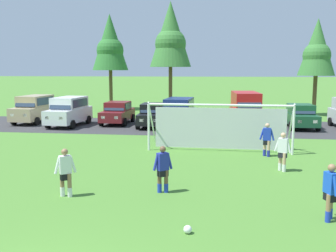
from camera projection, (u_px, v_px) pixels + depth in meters
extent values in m
plane|color=#477A2D|center=(151.00, 147.00, 21.68)|extent=(400.00, 400.00, 0.00)
cube|color=#333335|center=(169.00, 126.00, 29.37)|extent=(52.00, 8.40, 0.01)
sphere|color=white|center=(188.00, 229.00, 10.23)|extent=(0.22, 0.22, 0.22)
sphere|color=black|center=(188.00, 229.00, 10.23)|extent=(0.08, 0.08, 0.08)
sphere|color=red|center=(190.00, 230.00, 10.22)|extent=(0.07, 0.07, 0.07)
cylinder|color=white|center=(293.00, 131.00, 19.46)|extent=(0.12, 0.12, 2.44)
cylinder|color=white|center=(149.00, 127.00, 20.60)|extent=(0.12, 0.12, 2.44)
cylinder|color=white|center=(219.00, 105.00, 19.85)|extent=(7.32, 0.30, 0.12)
cylinder|color=white|center=(291.00, 126.00, 20.32)|extent=(0.13, 1.95, 2.46)
cylinder|color=white|center=(152.00, 123.00, 21.46)|extent=(0.13, 1.95, 2.46)
cube|color=silver|center=(219.00, 128.00, 21.03)|extent=(6.95, 0.22, 2.20)
cylinder|color=#936B4C|center=(328.00, 208.00, 10.95)|extent=(0.14, 0.14, 0.80)
cylinder|color=#936B4C|center=(330.00, 205.00, 11.19)|extent=(0.14, 0.14, 0.80)
cylinder|color=#1E38B7|center=(328.00, 217.00, 10.99)|extent=(0.15, 0.15, 0.32)
cylinder|color=#1E38B7|center=(330.00, 213.00, 11.23)|extent=(0.15, 0.15, 0.32)
cube|color=black|center=(330.00, 196.00, 11.03)|extent=(0.33, 0.40, 0.28)
cube|color=blue|center=(331.00, 183.00, 10.97)|extent=(0.36, 0.44, 0.60)
sphere|color=#936B4C|center=(332.00, 168.00, 10.91)|extent=(0.22, 0.22, 0.22)
cylinder|color=blue|center=(335.00, 186.00, 10.73)|extent=(0.17, 0.25, 0.55)
cylinder|color=blue|center=(327.00, 181.00, 11.23)|extent=(0.17, 0.25, 0.55)
cylinder|color=tan|center=(284.00, 162.00, 16.34)|extent=(0.14, 0.14, 0.80)
cylinder|color=tan|center=(280.00, 161.00, 16.56)|extent=(0.14, 0.14, 0.80)
cylinder|color=white|center=(284.00, 168.00, 16.37)|extent=(0.15, 0.15, 0.32)
cylinder|color=white|center=(280.00, 167.00, 16.59)|extent=(0.15, 0.15, 0.32)
cube|color=black|center=(283.00, 154.00, 16.40)|extent=(0.40, 0.33, 0.28)
cube|color=white|center=(283.00, 145.00, 16.35)|extent=(0.44, 0.37, 0.60)
sphere|color=tan|center=(283.00, 135.00, 16.28)|extent=(0.22, 0.22, 0.22)
cylinder|color=white|center=(289.00, 147.00, 16.19)|extent=(0.25, 0.17, 0.55)
cylinder|color=white|center=(277.00, 145.00, 16.51)|extent=(0.25, 0.17, 0.55)
cylinder|color=tan|center=(269.00, 149.00, 19.15)|extent=(0.14, 0.14, 0.80)
cylinder|color=tan|center=(265.00, 148.00, 19.35)|extent=(0.14, 0.14, 0.80)
cylinder|color=#232D99|center=(268.00, 153.00, 19.19)|extent=(0.15, 0.15, 0.32)
cylinder|color=#232D99|center=(264.00, 153.00, 19.38)|extent=(0.15, 0.15, 0.32)
cube|color=black|center=(267.00, 142.00, 19.20)|extent=(0.37, 0.28, 0.28)
cube|color=#1E38B7|center=(267.00, 134.00, 19.15)|extent=(0.42, 0.31, 0.60)
sphere|color=tan|center=(267.00, 125.00, 19.09)|extent=(0.22, 0.22, 0.22)
cylinder|color=#1E38B7|center=(272.00, 135.00, 19.04)|extent=(0.24, 0.13, 0.55)
cylinder|color=#1E38B7|center=(262.00, 134.00, 19.27)|extent=(0.24, 0.13, 0.55)
cylinder|color=#936B4C|center=(70.00, 185.00, 13.14)|extent=(0.14, 0.14, 0.80)
cylinder|color=#936B4C|center=(62.00, 185.00, 13.20)|extent=(0.14, 0.14, 0.80)
cylinder|color=white|center=(70.00, 192.00, 13.17)|extent=(0.15, 0.15, 0.32)
cylinder|color=white|center=(63.00, 191.00, 13.24)|extent=(0.15, 0.15, 0.32)
cube|color=black|center=(66.00, 176.00, 13.12)|extent=(0.40, 0.38, 0.28)
cube|color=white|center=(65.00, 165.00, 13.07)|extent=(0.45, 0.42, 0.60)
sphere|color=#936B4C|center=(65.00, 152.00, 13.01)|extent=(0.22, 0.22, 0.22)
cylinder|color=white|center=(73.00, 165.00, 13.15)|extent=(0.24, 0.21, 0.55)
cylinder|color=white|center=(57.00, 166.00, 12.99)|extent=(0.24, 0.21, 0.55)
cylinder|color=brown|center=(166.00, 181.00, 13.60)|extent=(0.14, 0.14, 0.80)
cylinder|color=brown|center=(160.00, 181.00, 13.60)|extent=(0.14, 0.14, 0.80)
cylinder|color=#1E38B7|center=(166.00, 188.00, 13.64)|extent=(0.15, 0.15, 0.32)
cylinder|color=#1E38B7|center=(160.00, 188.00, 13.63)|extent=(0.15, 0.15, 0.32)
cube|color=black|center=(163.00, 172.00, 13.56)|extent=(0.40, 0.38, 0.28)
cube|color=#232D99|center=(163.00, 161.00, 13.50)|extent=(0.45, 0.42, 0.60)
sphere|color=brown|center=(163.00, 149.00, 13.44)|extent=(0.22, 0.22, 0.22)
cylinder|color=#232D99|center=(170.00, 161.00, 13.60)|extent=(0.24, 0.21, 0.55)
cylinder|color=#232D99|center=(156.00, 163.00, 13.41)|extent=(0.24, 0.21, 0.55)
cube|color=tan|center=(35.00, 112.00, 31.22)|extent=(2.16, 4.70, 1.00)
cube|color=tan|center=(35.00, 101.00, 31.28)|extent=(1.92, 3.10, 0.84)
cube|color=#28384C|center=(26.00, 102.00, 29.90)|extent=(1.63, 0.47, 0.71)
cube|color=#28384C|center=(45.00, 101.00, 31.11)|extent=(0.19, 2.55, 0.59)
cube|color=white|center=(25.00, 115.00, 28.92)|extent=(0.28, 0.10, 0.20)
cube|color=white|center=(12.00, 115.00, 29.11)|extent=(0.28, 0.10, 0.20)
cube|color=#B21414|center=(54.00, 109.00, 33.31)|extent=(0.28, 0.10, 0.20)
cube|color=#B21414|center=(43.00, 109.00, 33.50)|extent=(0.28, 0.10, 0.20)
cylinder|color=black|center=(37.00, 121.00, 29.73)|extent=(0.28, 0.65, 0.64)
cylinder|color=black|center=(14.00, 121.00, 30.08)|extent=(0.28, 0.65, 0.64)
cylinder|color=black|center=(54.00, 117.00, 32.50)|extent=(0.28, 0.65, 0.64)
cylinder|color=black|center=(33.00, 116.00, 32.85)|extent=(0.28, 0.65, 0.64)
cube|color=silver|center=(69.00, 115.00, 29.49)|extent=(2.23, 4.73, 1.00)
cube|color=silver|center=(69.00, 103.00, 29.56)|extent=(1.96, 3.12, 0.84)
cube|color=#28384C|center=(61.00, 105.00, 28.18)|extent=(1.64, 0.50, 0.71)
cube|color=#28384C|center=(80.00, 103.00, 29.38)|extent=(0.23, 2.55, 0.59)
cube|color=white|center=(61.00, 118.00, 27.19)|extent=(0.29, 0.10, 0.20)
cube|color=white|center=(47.00, 118.00, 27.40)|extent=(0.29, 0.10, 0.20)
cube|color=#B21414|center=(87.00, 111.00, 31.57)|extent=(0.29, 0.10, 0.20)
cube|color=#B21414|center=(75.00, 111.00, 31.78)|extent=(0.29, 0.10, 0.20)
cylinder|color=black|center=(72.00, 125.00, 27.99)|extent=(0.29, 0.66, 0.64)
cylinder|color=black|center=(48.00, 124.00, 28.38)|extent=(0.29, 0.66, 0.64)
cylinder|color=black|center=(88.00, 120.00, 30.76)|extent=(0.29, 0.66, 0.64)
cylinder|color=black|center=(66.00, 119.00, 31.14)|extent=(0.29, 0.66, 0.64)
cube|color=maroon|center=(117.00, 115.00, 30.57)|extent=(1.88, 4.24, 0.76)
cube|color=maroon|center=(118.00, 106.00, 30.62)|extent=(1.70, 2.13, 0.64)
cube|color=#28384C|center=(114.00, 107.00, 29.67)|extent=(1.54, 0.35, 0.55)
cube|color=#28384C|center=(128.00, 106.00, 30.49)|extent=(0.08, 1.79, 0.45)
cube|color=white|center=(116.00, 118.00, 28.48)|extent=(0.28, 0.09, 0.20)
cube|color=white|center=(103.00, 117.00, 28.62)|extent=(0.28, 0.09, 0.20)
cube|color=#B21414|center=(130.00, 112.00, 32.51)|extent=(0.28, 0.09, 0.20)
cube|color=#B21414|center=(119.00, 111.00, 32.65)|extent=(0.28, 0.09, 0.20)
cylinder|color=black|center=(124.00, 122.00, 29.22)|extent=(0.25, 0.64, 0.64)
cylinder|color=black|center=(101.00, 122.00, 29.49)|extent=(0.25, 0.64, 0.64)
cylinder|color=black|center=(133.00, 118.00, 31.76)|extent=(0.25, 0.64, 0.64)
cylinder|color=black|center=(111.00, 118.00, 32.04)|extent=(0.25, 0.64, 0.64)
cube|color=black|center=(153.00, 117.00, 29.02)|extent=(1.91, 4.25, 0.76)
cube|color=black|center=(153.00, 108.00, 29.07)|extent=(1.71, 2.14, 0.64)
cube|color=#28384C|center=(151.00, 109.00, 28.12)|extent=(1.54, 0.36, 0.55)
cube|color=#28384C|center=(164.00, 108.00, 28.98)|extent=(0.09, 1.79, 0.45)
cube|color=white|center=(156.00, 120.00, 26.94)|extent=(0.28, 0.09, 0.20)
cube|color=white|center=(141.00, 120.00, 27.04)|extent=(0.28, 0.09, 0.20)
cube|color=#B21414|center=(163.00, 114.00, 30.99)|extent=(0.28, 0.09, 0.20)
cube|color=#B21414|center=(150.00, 114.00, 31.09)|extent=(0.28, 0.09, 0.20)
cylinder|color=black|center=(163.00, 125.00, 27.70)|extent=(0.26, 0.65, 0.64)
cylinder|color=black|center=(138.00, 125.00, 27.89)|extent=(0.26, 0.65, 0.64)
cylinder|color=black|center=(167.00, 120.00, 30.27)|extent=(0.26, 0.65, 0.64)
cylinder|color=black|center=(144.00, 120.00, 30.45)|extent=(0.26, 0.65, 0.64)
cube|color=navy|center=(179.00, 117.00, 28.28)|extent=(2.22, 4.72, 1.00)
cube|color=navy|center=(179.00, 104.00, 28.34)|extent=(1.96, 3.12, 0.84)
cube|color=#28384C|center=(175.00, 106.00, 26.96)|extent=(1.64, 0.49, 0.71)
cube|color=#28384C|center=(191.00, 104.00, 28.16)|extent=(0.22, 2.55, 0.59)
cube|color=white|center=(180.00, 121.00, 25.97)|extent=(0.28, 0.10, 0.20)
cube|color=white|center=(165.00, 120.00, 26.18)|extent=(0.28, 0.10, 0.20)
cube|color=#B21414|center=(190.00, 113.00, 30.35)|extent=(0.28, 0.10, 0.20)
cube|color=#B21414|center=(177.00, 113.00, 30.56)|extent=(0.28, 0.10, 0.20)
cylinder|color=black|center=(189.00, 127.00, 26.78)|extent=(0.29, 0.66, 0.64)
cylinder|color=black|center=(161.00, 126.00, 27.16)|extent=(0.29, 0.66, 0.64)
cylinder|color=black|center=(194.00, 122.00, 29.54)|extent=(0.29, 0.66, 0.64)
cylinder|color=black|center=(170.00, 121.00, 29.92)|extent=(0.29, 0.66, 0.64)
cube|color=red|center=(245.00, 114.00, 29.64)|extent=(2.30, 4.93, 1.10)
cube|color=red|center=(246.00, 99.00, 29.68)|extent=(2.09, 4.22, 1.10)
cube|color=#28384C|center=(249.00, 102.00, 27.74)|extent=(1.69, 0.58, 0.91)
cube|color=#28384C|center=(258.00, 99.00, 29.63)|extent=(0.29, 3.48, 0.77)
cube|color=white|center=(258.00, 117.00, 27.27)|extent=(0.29, 0.10, 0.20)
cube|color=white|center=(242.00, 117.00, 27.34)|extent=(0.29, 0.10, 0.20)
cube|color=#B21414|center=(248.00, 110.00, 31.93)|extent=(0.29, 0.10, 0.20)
cube|color=#B21414|center=(235.00, 110.00, 32.00)|extent=(0.29, 0.10, 0.20)
cylinder|color=black|center=(262.00, 124.00, 28.19)|extent=(0.29, 0.66, 0.64)
cylinder|color=black|center=(234.00, 124.00, 28.31)|extent=(0.29, 0.66, 0.64)
cylinder|color=black|center=(255.00, 119.00, 31.13)|extent=(0.29, 0.66, 0.64)
cylinder|color=black|center=(230.00, 119.00, 31.25)|extent=(0.29, 0.66, 0.64)
cube|color=#194C2D|center=(301.00, 119.00, 28.38)|extent=(1.89, 4.24, 0.76)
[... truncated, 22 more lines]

